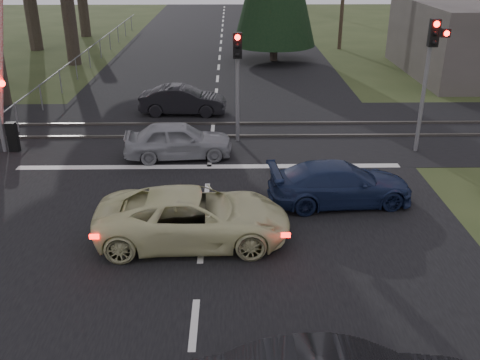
{
  "coord_description": "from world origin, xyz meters",
  "views": [
    {
      "loc": [
        0.78,
        -8.59,
        7.0
      ],
      "look_at": [
        0.99,
        4.18,
        1.3
      ],
      "focal_mm": 40.0,
      "sensor_mm": 36.0,
      "label": 1
    }
  ],
  "objects_px": {
    "crossing_signal": "(2,97)",
    "traffic_signal_center": "(237,69)",
    "silver_car": "(178,140)",
    "blue_sedan": "(340,184)",
    "traffic_signal_right": "(431,61)",
    "cream_coupe": "(194,217)",
    "dark_car_far": "(183,100)"
  },
  "relations": [
    {
      "from": "traffic_signal_right",
      "to": "silver_car",
      "type": "xyz_separation_m",
      "value": [
        -8.65,
        -0.36,
        -2.67
      ]
    },
    {
      "from": "traffic_signal_center",
      "to": "silver_car",
      "type": "relative_size",
      "value": 1.09
    },
    {
      "from": "traffic_signal_center",
      "to": "silver_car",
      "type": "height_order",
      "value": "traffic_signal_center"
    },
    {
      "from": "cream_coupe",
      "to": "silver_car",
      "type": "distance_m",
      "value": 5.88
    },
    {
      "from": "silver_car",
      "to": "crossing_signal",
      "type": "bearing_deg",
      "value": 78.56
    },
    {
      "from": "crossing_signal",
      "to": "traffic_signal_right",
      "type": "relative_size",
      "value": 1.48
    },
    {
      "from": "crossing_signal",
      "to": "blue_sedan",
      "type": "distance_m",
      "value": 12.09
    },
    {
      "from": "dark_car_far",
      "to": "traffic_signal_right",
      "type": "bearing_deg",
      "value": -115.92
    },
    {
      "from": "cream_coupe",
      "to": "silver_car",
      "type": "height_order",
      "value": "cream_coupe"
    },
    {
      "from": "cream_coupe",
      "to": "dark_car_far",
      "type": "height_order",
      "value": "cream_coupe"
    },
    {
      "from": "traffic_signal_right",
      "to": "silver_car",
      "type": "bearing_deg",
      "value": -177.64
    },
    {
      "from": "cream_coupe",
      "to": "silver_car",
      "type": "relative_size",
      "value": 1.29
    },
    {
      "from": "traffic_signal_center",
      "to": "blue_sedan",
      "type": "height_order",
      "value": "traffic_signal_center"
    },
    {
      "from": "crossing_signal",
      "to": "silver_car",
      "type": "bearing_deg",
      "value": -6.18
    },
    {
      "from": "traffic_signal_center",
      "to": "traffic_signal_right",
      "type": "bearing_deg",
      "value": -10.41
    },
    {
      "from": "traffic_signal_right",
      "to": "traffic_signal_center",
      "type": "xyz_separation_m",
      "value": [
        -6.55,
        1.2,
        -0.51
      ]
    },
    {
      "from": "cream_coupe",
      "to": "traffic_signal_center",
      "type": "bearing_deg",
      "value": -10.78
    },
    {
      "from": "cream_coupe",
      "to": "dark_car_far",
      "type": "distance_m",
      "value": 11.12
    },
    {
      "from": "traffic_signal_right",
      "to": "traffic_signal_center",
      "type": "height_order",
      "value": "traffic_signal_right"
    },
    {
      "from": "crossing_signal",
      "to": "cream_coupe",
      "type": "distance_m",
      "value": 9.69
    },
    {
      "from": "silver_car",
      "to": "blue_sedan",
      "type": "relative_size",
      "value": 0.9
    },
    {
      "from": "traffic_signal_right",
      "to": "crossing_signal",
      "type": "bearing_deg",
      "value": 178.79
    },
    {
      "from": "silver_car",
      "to": "blue_sedan",
      "type": "bearing_deg",
      "value": -131.64
    },
    {
      "from": "traffic_signal_right",
      "to": "traffic_signal_center",
      "type": "distance_m",
      "value": 6.68
    },
    {
      "from": "traffic_signal_center",
      "to": "silver_car",
      "type": "distance_m",
      "value": 3.4
    },
    {
      "from": "traffic_signal_center",
      "to": "cream_coupe",
      "type": "bearing_deg",
      "value": -99.25
    },
    {
      "from": "traffic_signal_right",
      "to": "blue_sedan",
      "type": "xyz_separation_m",
      "value": [
        -3.63,
        -4.05,
        -2.71
      ]
    },
    {
      "from": "cream_coupe",
      "to": "silver_car",
      "type": "bearing_deg",
      "value": 7.3
    },
    {
      "from": "crossing_signal",
      "to": "traffic_signal_center",
      "type": "height_order",
      "value": "crossing_signal"
    },
    {
      "from": "crossing_signal",
      "to": "dark_car_far",
      "type": "relative_size",
      "value": 1.85
    },
    {
      "from": "crossing_signal",
      "to": "traffic_signal_right",
      "type": "distance_m",
      "value": 14.88
    },
    {
      "from": "dark_car_far",
      "to": "cream_coupe",
      "type": "bearing_deg",
      "value": -171.13
    }
  ]
}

